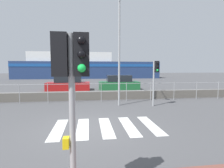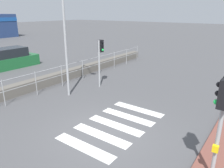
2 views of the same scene
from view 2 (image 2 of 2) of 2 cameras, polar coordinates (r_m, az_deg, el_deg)
ground_plane at (r=8.23m, az=-1.96°, el=-12.60°), size 160.00×160.00×0.00m
crosswalk at (r=8.71m, az=0.89°, el=-10.68°), size 4.05×2.40×0.01m
seawall at (r=12.50m, az=-24.64°, el=-1.70°), size 25.45×0.55×0.59m
harbor_fence at (r=11.60m, az=-22.83°, el=-0.09°), size 22.95×0.04×1.30m
traffic_light_near at (r=5.71m, az=27.21°, el=-4.61°), size 0.58×0.41×2.83m
traffic_light_far at (r=12.52m, az=-3.06°, el=8.12°), size 0.34×0.32×2.72m
streetlamp at (r=10.96m, az=-11.78°, el=16.31°), size 0.32×1.08×6.34m
parked_car_green at (r=19.02m, az=-25.28°, el=5.85°), size 4.31×1.77×1.55m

